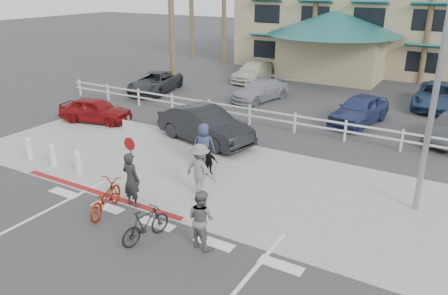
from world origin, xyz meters
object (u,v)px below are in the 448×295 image
Objects in this scene: sign_post at (131,148)px; car_red_compact at (96,110)px; bike_red at (105,198)px; bike_black at (146,225)px; car_white_sedan at (205,125)px.

car_red_compact is at bearing 144.42° from sign_post.
bike_red is at bearing -75.27° from sign_post.
bike_black is at bearing 147.00° from bike_red.
bike_red is 2.19m from bike_black.
sign_post reaches higher than bike_black.
car_red_compact reaches higher than bike_black.
sign_post is 2.11m from bike_red.
car_white_sedan is at bearing -100.81° from car_red_compact.
car_red_compact is at bearing 106.38° from car_white_sedan.
sign_post is at bearing -139.12° from car_red_compact.
car_white_sedan is 6.46m from car_red_compact.
bike_red is at bearing -3.72° from bike_black.
sign_post reaches higher than car_red_compact.
car_red_compact is (-6.45, -0.31, -0.16)m from car_white_sedan.
bike_black is at bearing -42.96° from sign_post.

